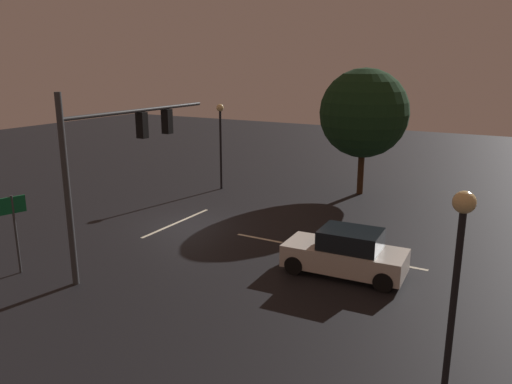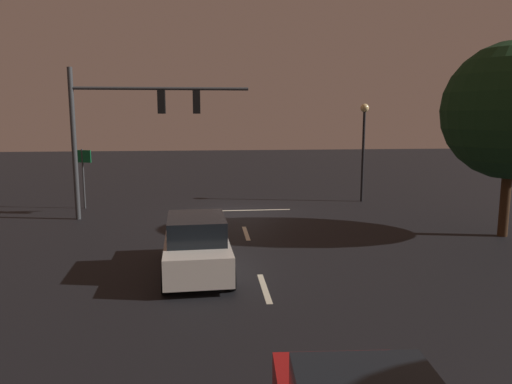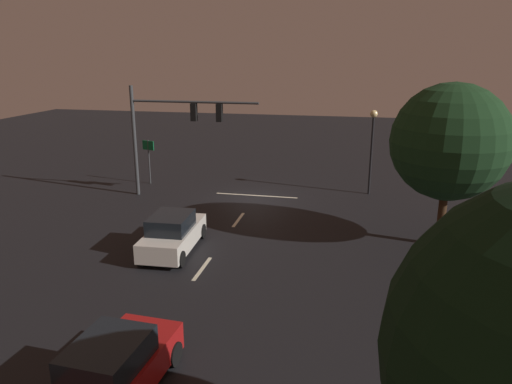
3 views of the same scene
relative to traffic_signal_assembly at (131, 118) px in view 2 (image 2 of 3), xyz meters
The scene contains 9 objects.
ground_plane 6.48m from the traffic_signal_assembly, behind, with size 80.00×80.00×0.00m, color black.
traffic_signal_assembly is the anchor object (origin of this frame).
lane_dash_far 7.25m from the traffic_signal_assembly, 144.68° to the left, with size 2.20×0.16×0.01m, color beige.
lane_dash_mid 11.34m from the traffic_signal_assembly, 116.72° to the left, with size 2.20×0.16×0.01m, color beige.
stop_bar 6.56m from the traffic_signal_assembly, 165.81° to the right, with size 5.00×0.16×0.01m, color beige.
car_approaching 9.11m from the traffic_signal_assembly, 110.27° to the left, with size 2.08×4.44×1.70m.
street_lamp_left_kerb 11.78m from the traffic_signal_assembly, 165.21° to the right, with size 0.44×0.44×5.10m.
route_sign 4.40m from the traffic_signal_assembly, 42.23° to the right, with size 0.88×0.32×2.91m.
tree_left_near 15.09m from the traffic_signal_assembly, 161.80° to the left, with size 5.01×5.01×7.19m.
Camera 2 is at (1.46, 22.11, 4.55)m, focal length 33.80 mm.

